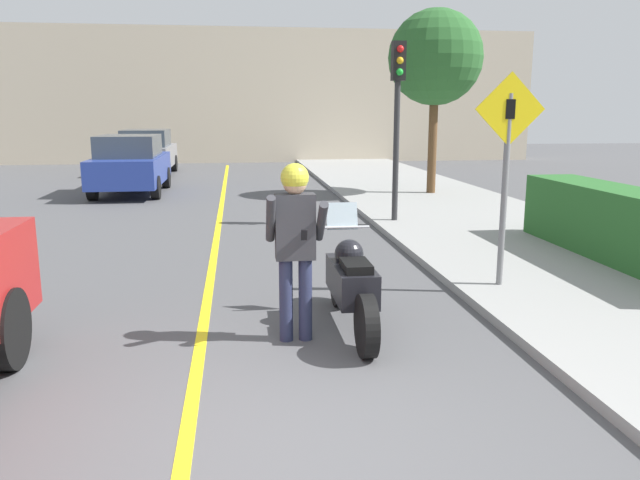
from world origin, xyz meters
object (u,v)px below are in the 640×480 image
object	(u,v)px
person_biker	(295,232)
crossing_sign	(507,160)
parked_car_blue	(131,164)
traffic_light	(398,97)
parked_car_grey	(147,152)
street_tree	(436,58)
motorcycle	(351,283)

from	to	relation	value
person_biker	crossing_sign	world-z (taller)	crossing_sign
person_biker	parked_car_blue	distance (m)	12.88
person_biker	traffic_light	distance (m)	7.08
traffic_light	parked_car_grey	xyz separation A→B (m)	(-6.55, 11.55, -1.76)
crossing_sign	traffic_light	world-z (taller)	traffic_light
person_biker	crossing_sign	distance (m)	3.18
traffic_light	street_tree	world-z (taller)	street_tree
traffic_light	street_tree	xyz separation A→B (m)	(2.12, 4.26, 1.13)
street_tree	person_biker	bearing A→B (deg)	-114.23
parked_car_blue	motorcycle	bearing A→B (deg)	-70.71
motorcycle	parked_car_blue	size ratio (longest dim) A/B	0.54
person_biker	parked_car_blue	size ratio (longest dim) A/B	0.44
parked_car_grey	crossing_sign	bearing A→B (deg)	-68.03
traffic_light	street_tree	distance (m)	4.89
parked_car_blue	parked_car_grey	distance (m)	5.59
person_biker	crossing_sign	size ratio (longest dim) A/B	0.68
person_biker	street_tree	size ratio (longest dim) A/B	0.37
person_biker	traffic_light	size ratio (longest dim) A/B	0.51
motorcycle	crossing_sign	bearing A→B (deg)	26.42
crossing_sign	parked_car_blue	distance (m)	12.74
person_biker	parked_car_grey	world-z (taller)	person_biker
street_tree	parked_car_grey	xyz separation A→B (m)	(-8.67, 7.29, -2.88)
street_tree	parked_car_grey	size ratio (longest dim) A/B	1.17
motorcycle	traffic_light	distance (m)	6.76
person_biker	parked_car_blue	bearing A→B (deg)	106.20
street_tree	parked_car_blue	world-z (taller)	street_tree
crossing_sign	street_tree	bearing A→B (deg)	77.91
person_biker	crossing_sign	bearing A→B (deg)	26.15
person_biker	parked_car_blue	world-z (taller)	person_biker
motorcycle	parked_car_blue	world-z (taller)	parked_car_blue
motorcycle	parked_car_blue	xyz separation A→B (m)	(-4.22, 12.06, 0.35)
crossing_sign	parked_car_blue	bearing A→B (deg)	120.22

